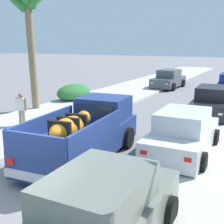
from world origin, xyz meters
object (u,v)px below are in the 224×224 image
(pickup_truck, at_px, (86,133))
(car_right_near, at_px, (212,102))
(hedge_bush, at_px, (74,92))
(car_right_mid, at_px, (183,134))
(car_left_near, at_px, (101,215))
(palm_tree_left_mid, at_px, (28,10))
(car_left_far, at_px, (169,79))
(pedestrian, at_px, (22,108))

(pickup_truck, relative_size, car_right_near, 1.24)
(hedge_bush, bearing_deg, car_right_mid, -35.54)
(car_left_near, bearing_deg, palm_tree_left_mid, 137.40)
(car_left_far, height_order, hedge_bush, car_left_far)
(car_right_near, relative_size, car_right_mid, 1.01)
(car_left_far, distance_m, hedge_bush, 9.30)
(palm_tree_left_mid, xyz_separation_m, hedge_bush, (0.29, 3.52, -4.87))
(car_right_mid, bearing_deg, pickup_truck, -147.86)
(car_left_near, xyz_separation_m, palm_tree_left_mid, (-9.08, 8.35, 4.71))
(car_left_near, height_order, car_right_near, same)
(pickup_truck, xyz_separation_m, palm_tree_left_mid, (-6.35, 4.55, 4.61))
(palm_tree_left_mid, bearing_deg, car_right_near, 20.21)
(pickup_truck, xyz_separation_m, car_left_near, (2.72, -3.80, -0.10))
(car_left_far, xyz_separation_m, hedge_bush, (-3.82, -8.48, -0.16))
(pickup_truck, distance_m, car_right_near, 8.35)
(pickup_truck, height_order, car_right_near, pickup_truck)
(pickup_truck, xyz_separation_m, pedestrian, (-4.35, 1.57, 0.10))
(car_right_near, distance_m, pedestrian, 9.48)
(car_left_near, bearing_deg, hedge_bush, 126.54)
(car_right_near, bearing_deg, hedge_bush, 178.86)
(hedge_bush, relative_size, pedestrian, 1.76)
(car_right_near, height_order, pedestrian, pedestrian)
(pickup_truck, bearing_deg, car_right_near, 70.99)
(car_right_near, xyz_separation_m, palm_tree_left_mid, (-9.07, -3.34, 4.71))
(car_left_near, height_order, car_left_far, same)
(car_left_far, xyz_separation_m, palm_tree_left_mid, (-4.11, -12.00, 4.71))
(car_left_near, distance_m, pedestrian, 8.87)
(car_right_near, bearing_deg, car_left_far, 119.83)
(palm_tree_left_mid, xyz_separation_m, pedestrian, (2.01, -2.98, -4.51))
(car_left_near, bearing_deg, car_right_mid, 89.41)
(car_right_mid, bearing_deg, hedge_bush, 144.46)
(pickup_truck, relative_size, hedge_bush, 1.91)
(pickup_truck, xyz_separation_m, car_right_near, (2.72, 7.89, -0.10))
(car_left_near, height_order, car_right_mid, same)
(car_right_near, relative_size, palm_tree_left_mid, 0.64)
(car_right_mid, xyz_separation_m, car_left_far, (-5.02, 14.80, 0.00))
(car_right_near, relative_size, car_left_far, 1.00)
(pickup_truck, height_order, pedestrian, pickup_truck)
(hedge_bush, height_order, pedestrian, pedestrian)
(car_right_near, distance_m, car_left_far, 9.98)
(car_right_near, relative_size, hedge_bush, 1.54)
(car_right_mid, distance_m, pedestrian, 7.13)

